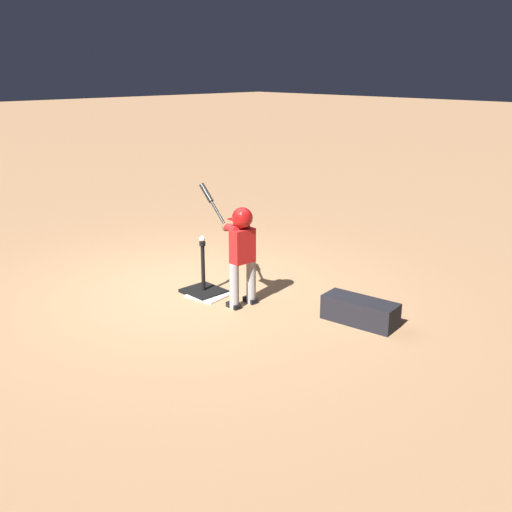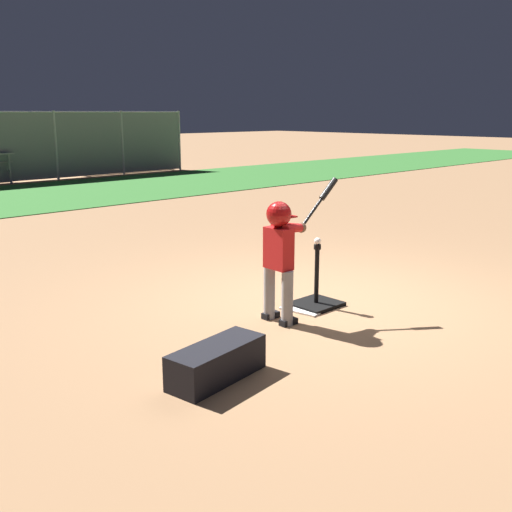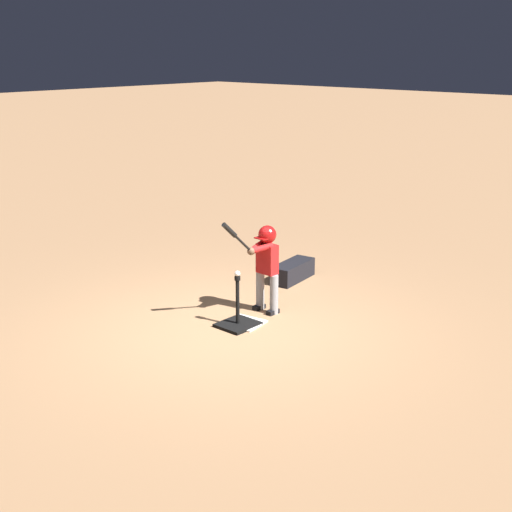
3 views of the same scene
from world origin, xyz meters
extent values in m
plane|color=#99704C|center=(0.00, 0.00, 0.00)|extent=(90.00, 90.00, 0.00)
cube|color=white|center=(-0.29, -0.01, 0.01)|extent=(0.50, 0.50, 0.02)
cube|color=black|center=(-0.17, -0.03, 0.02)|extent=(0.49, 0.44, 0.04)
cylinder|color=black|center=(-0.17, -0.03, 0.33)|extent=(0.05, 0.05, 0.59)
cylinder|color=black|center=(-0.17, -0.03, 0.65)|extent=(0.08, 0.08, 0.05)
cylinder|color=gray|center=(-0.82, 0.03, 0.27)|extent=(0.12, 0.12, 0.55)
cube|color=black|center=(-0.80, 0.03, 0.03)|extent=(0.18, 0.10, 0.06)
cylinder|color=gray|center=(-0.84, -0.23, 0.27)|extent=(0.12, 0.12, 0.55)
cube|color=black|center=(-0.82, -0.23, 0.03)|extent=(0.18, 0.10, 0.06)
cube|color=red|center=(-0.83, -0.10, 0.75)|extent=(0.17, 0.29, 0.40)
sphere|color=brown|center=(-0.83, -0.10, 1.07)|extent=(0.21, 0.21, 0.21)
sphere|color=maroon|center=(-0.83, -0.10, 1.08)|extent=(0.24, 0.24, 0.24)
cube|color=maroon|center=(-0.73, -0.10, 1.05)|extent=(0.13, 0.19, 0.01)
cylinder|color=red|center=(-0.67, -0.06, 0.93)|extent=(0.33, 0.19, 0.12)
cylinder|color=red|center=(-0.68, -0.15, 0.93)|extent=(0.34, 0.16, 0.12)
sphere|color=brown|center=(-0.53, -0.11, 0.91)|extent=(0.10, 0.10, 0.10)
cylinder|color=black|center=(-0.29, -0.13, 1.13)|extent=(0.49, 0.06, 0.45)
cylinder|color=black|center=(-0.15, -0.13, 1.27)|extent=(0.24, 0.07, 0.23)
cylinder|color=black|center=(-0.54, -0.11, 0.90)|extent=(0.05, 0.05, 0.05)
sphere|color=white|center=(-0.17, -0.03, 0.71)|extent=(0.07, 0.07, 0.07)
cube|color=black|center=(-2.11, -0.69, 0.14)|extent=(0.88, 0.44, 0.28)
camera|label=1|loc=(-5.73, 4.42, 2.74)|focal=42.00mm
camera|label=2|loc=(-4.85, -4.03, 2.02)|focal=42.00mm
camera|label=3|loc=(6.04, 5.87, 3.49)|focal=50.00mm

